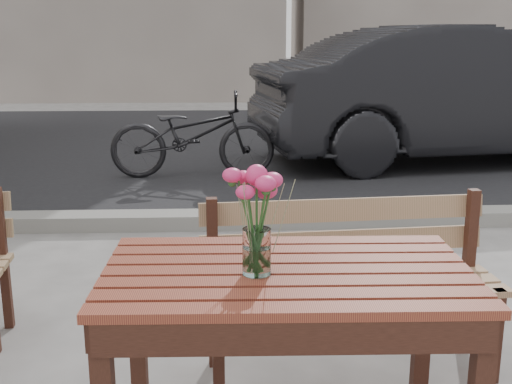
% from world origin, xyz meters
% --- Properties ---
extents(street, '(30.00, 8.12, 0.12)m').
position_xyz_m(street, '(0.00, 5.06, 0.03)').
color(street, black).
rests_on(street, ground).
extents(main_table, '(1.24, 0.74, 0.76)m').
position_xyz_m(main_table, '(-0.11, 0.04, 0.63)').
color(main_table, '#5E1F18').
rests_on(main_table, ground).
extents(main_bench, '(1.37, 0.51, 0.83)m').
position_xyz_m(main_bench, '(0.24, 0.76, 0.51)').
color(main_bench, olive).
rests_on(main_bench, ground).
extents(main_vase, '(0.20, 0.20, 0.36)m').
position_xyz_m(main_vase, '(-0.21, -0.00, 0.99)').
color(main_vase, white).
rests_on(main_vase, main_table).
extents(parked_car, '(5.09, 2.42, 1.61)m').
position_xyz_m(parked_car, '(2.48, 5.67, 0.80)').
color(parked_car, black).
rests_on(parked_car, ground).
extents(bicycle, '(1.76, 0.62, 0.92)m').
position_xyz_m(bicycle, '(-0.69, 4.85, 0.46)').
color(bicycle, black).
rests_on(bicycle, ground).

